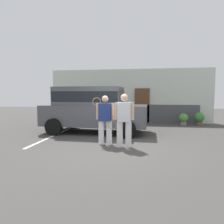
# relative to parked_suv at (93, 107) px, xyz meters

# --- Properties ---
(ground_plane) EXTENTS (40.00, 40.00, 0.00)m
(ground_plane) POSITION_rel_parked_suv_xyz_m (1.32, -2.46, -1.15)
(ground_plane) COLOR #423F3D
(parking_stripe_0) EXTENTS (0.12, 4.40, 0.01)m
(parking_stripe_0) POSITION_rel_parked_suv_xyz_m (-1.43, -0.96, -1.14)
(parking_stripe_0) COLOR silver
(parking_stripe_0) RESTS_ON ground_plane
(house_frontage) EXTENTS (10.03, 0.40, 3.29)m
(house_frontage) POSITION_rel_parked_suv_xyz_m (1.33, 3.96, 0.40)
(house_frontage) COLOR silver
(house_frontage) RESTS_ON ground_plane
(parked_suv) EXTENTS (4.65, 2.26, 2.05)m
(parked_suv) POSITION_rel_parked_suv_xyz_m (0.00, 0.00, 0.00)
(parked_suv) COLOR #4C4F54
(parked_suv) RESTS_ON ground_plane
(tennis_player_man) EXTENTS (0.76, 0.26, 1.68)m
(tennis_player_man) POSITION_rel_parked_suv_xyz_m (0.98, -2.13, -0.27)
(tennis_player_man) COLOR white
(tennis_player_man) RESTS_ON ground_plane
(tennis_player_woman) EXTENTS (0.90, 0.29, 1.73)m
(tennis_player_woman) POSITION_rel_parked_suv_xyz_m (1.65, -2.39, -0.25)
(tennis_player_woman) COLOR white
(tennis_player_woman) RESTS_ON ground_plane
(potted_plant_by_porch) EXTENTS (0.51, 0.51, 0.67)m
(potted_plant_by_porch) POSITION_rel_parked_suv_xyz_m (4.47, 2.93, -0.77)
(potted_plant_by_porch) COLOR gray
(potted_plant_by_porch) RESTS_ON ground_plane
(potted_plant_secondary) EXTENTS (0.54, 0.54, 0.72)m
(potted_plant_secondary) POSITION_rel_parked_suv_xyz_m (5.34, 3.08, -0.75)
(potted_plant_secondary) COLOR brown
(potted_plant_secondary) RESTS_ON ground_plane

